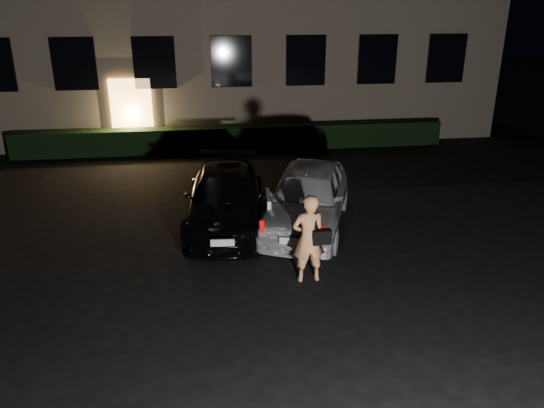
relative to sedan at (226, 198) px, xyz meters
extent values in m
plane|color=black|center=(0.69, -3.87, -0.64)|extent=(80.00, 80.00, 0.00)
cube|color=#FFB060|center=(-2.81, 7.07, 0.61)|extent=(1.40, 0.10, 2.50)
cube|color=black|center=(-4.51, 7.07, 2.36)|extent=(1.40, 0.10, 1.70)
cube|color=black|center=(-1.91, 7.07, 2.36)|extent=(1.40, 0.10, 1.70)
cube|color=black|center=(0.69, 7.07, 2.36)|extent=(1.40, 0.10, 1.70)
cube|color=black|center=(3.29, 7.07, 2.36)|extent=(1.40, 0.10, 1.70)
cube|color=black|center=(5.89, 7.07, 2.36)|extent=(1.40, 0.10, 1.70)
cube|color=black|center=(8.49, 7.07, 2.36)|extent=(1.40, 0.10, 1.70)
cube|color=black|center=(0.69, 6.63, -0.21)|extent=(15.00, 0.70, 0.85)
imported|color=black|center=(0.00, 0.00, 0.00)|extent=(2.16, 4.54, 1.28)
cube|color=white|center=(0.89, -0.89, 0.15)|extent=(0.16, 0.92, 0.43)
cube|color=silver|center=(-0.20, -2.27, -0.08)|extent=(0.47, 0.08, 0.14)
imported|color=silver|center=(1.86, -0.41, 0.09)|extent=(3.06, 4.61, 1.46)
cube|color=red|center=(0.60, -2.13, 0.16)|extent=(0.10, 0.08, 0.24)
cube|color=red|center=(1.74, -2.54, 0.16)|extent=(0.10, 0.08, 0.24)
cube|color=silver|center=(1.15, -2.39, -0.09)|extent=(0.47, 0.21, 0.14)
imported|color=#F19C61|center=(1.36, -2.95, 0.22)|extent=(0.66, 0.46, 1.72)
cube|color=black|center=(1.58, -3.05, 0.28)|extent=(0.36, 0.18, 0.27)
cube|color=black|center=(1.47, -3.02, 0.67)|extent=(0.04, 0.06, 0.53)
camera|label=1|loc=(-0.56, -11.68, 4.33)|focal=35.00mm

